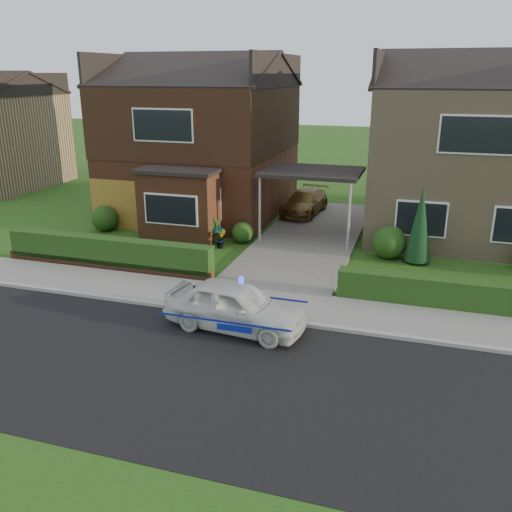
% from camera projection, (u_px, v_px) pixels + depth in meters
% --- Properties ---
extents(ground, '(120.00, 120.00, 0.00)m').
position_uv_depth(ground, '(207.00, 376.00, 11.96)').
color(ground, '#254712').
rests_on(ground, ground).
extents(road, '(60.00, 6.00, 0.02)m').
position_uv_depth(road, '(207.00, 376.00, 11.96)').
color(road, black).
rests_on(road, ground).
extents(kerb, '(60.00, 0.16, 0.12)m').
position_uv_depth(kerb, '(249.00, 317.00, 14.70)').
color(kerb, '#9E9993').
rests_on(kerb, ground).
extents(sidewalk, '(60.00, 2.00, 0.10)m').
position_uv_depth(sidewalk, '(261.00, 303.00, 15.65)').
color(sidewalk, slate).
rests_on(sidewalk, ground).
extents(driveway, '(3.80, 12.00, 0.12)m').
position_uv_depth(driveway, '(310.00, 237.00, 21.89)').
color(driveway, '#666059').
rests_on(driveway, ground).
extents(house_left, '(7.50, 9.53, 7.25)m').
position_uv_depth(house_left, '(202.00, 131.00, 24.93)').
color(house_left, brown).
rests_on(house_left, ground).
extents(house_right, '(7.50, 8.06, 7.25)m').
position_uv_depth(house_right, '(469.00, 143.00, 21.80)').
color(house_right, tan).
rests_on(house_right, ground).
extents(carport_link, '(3.80, 3.00, 2.77)m').
position_uv_depth(carport_link, '(312.00, 173.00, 21.01)').
color(carport_link, black).
rests_on(carport_link, ground).
extents(garage_door, '(2.20, 0.10, 2.10)m').
position_uv_depth(garage_door, '(115.00, 205.00, 22.95)').
color(garage_door, brown).
rests_on(garage_door, ground).
extents(dwarf_wall, '(7.70, 0.25, 0.36)m').
position_uv_depth(dwarf_wall, '(107.00, 265.00, 18.33)').
color(dwarf_wall, brown).
rests_on(dwarf_wall, ground).
extents(hedge_left, '(7.50, 0.55, 0.90)m').
position_uv_depth(hedge_left, '(110.00, 269.00, 18.52)').
color(hedge_left, '#1A3A12').
rests_on(hedge_left, ground).
extents(hedge_right, '(7.50, 0.55, 0.80)m').
position_uv_depth(hedge_right, '(471.00, 312.00, 15.16)').
color(hedge_right, '#1A3A12').
rests_on(hedge_right, ground).
extents(shrub_left_far, '(1.08, 1.08, 1.08)m').
position_uv_depth(shrub_left_far, '(105.00, 218.00, 22.77)').
color(shrub_left_far, '#1A3A12').
rests_on(shrub_left_far, ground).
extents(shrub_left_mid, '(1.32, 1.32, 1.32)m').
position_uv_depth(shrub_left_mid, '(202.00, 225.00, 21.28)').
color(shrub_left_mid, '#1A3A12').
rests_on(shrub_left_mid, ground).
extents(shrub_left_near, '(0.84, 0.84, 0.84)m').
position_uv_depth(shrub_left_near, '(243.00, 233.00, 21.18)').
color(shrub_left_near, '#1A3A12').
rests_on(shrub_left_near, ground).
extents(shrub_right_near, '(1.20, 1.20, 1.20)m').
position_uv_depth(shrub_right_near, '(389.00, 242.00, 19.37)').
color(shrub_right_near, '#1A3A12').
rests_on(shrub_right_near, ground).
extents(conifer_a, '(0.90, 0.90, 2.60)m').
position_uv_depth(conifer_a, '(420.00, 227.00, 18.68)').
color(conifer_a, black).
rests_on(conifer_a, ground).
extents(police_car, '(3.44, 3.88, 1.44)m').
position_uv_depth(police_car, '(235.00, 306.00, 13.97)').
color(police_car, silver).
rests_on(police_car, ground).
extents(driveway_car, '(1.83, 3.78, 1.06)m').
position_uv_depth(driveway_car, '(305.00, 202.00, 25.14)').
color(driveway_car, brown).
rests_on(driveway_car, driveway).
extents(potted_plant_a, '(0.41, 0.29, 0.77)m').
position_uv_depth(potted_plant_a, '(219.00, 236.00, 20.86)').
color(potted_plant_a, gray).
rests_on(potted_plant_a, ground).
extents(potted_plant_b, '(0.52, 0.51, 0.73)m').
position_uv_depth(potted_plant_b, '(221.00, 239.00, 20.54)').
color(potted_plant_b, gray).
rests_on(potted_plant_b, ground).
extents(potted_plant_c, '(0.41, 0.41, 0.73)m').
position_uv_depth(potted_plant_c, '(103.00, 252.00, 19.06)').
color(potted_plant_c, gray).
rests_on(potted_plant_c, ground).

